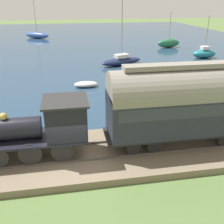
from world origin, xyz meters
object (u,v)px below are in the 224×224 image
sailboat_blue (37,35)px  rowboat_near_shore (169,94)px  passenger_coach (188,101)px  steam_locomotive (41,125)px  sailboat_teal (204,53)px  sailboat_green (169,43)px  sailboat_navy (121,61)px  rowboat_far_out (176,80)px  rowboat_mid_harbor (86,84)px

sailboat_blue → rowboat_near_shore: 41.79m
passenger_coach → rowboat_near_shore: passenger_coach is taller
steam_locomotive → sailboat_teal: size_ratio=1.07×
sailboat_blue → rowboat_near_shore: sailboat_blue is taller
sailboat_green → sailboat_blue: (15.62, 23.53, -0.08)m
sailboat_navy → sailboat_green: (11.29, -10.74, 0.21)m
steam_locomotive → sailboat_green: bearing=-30.9°
steam_locomotive → rowboat_far_out: size_ratio=2.47×
passenger_coach → rowboat_near_shore: bearing=-16.7°
sailboat_teal → rowboat_near_shore: size_ratio=2.46×
sailboat_green → rowboat_far_out: size_ratio=2.34×
sailboat_green → rowboat_far_out: (-19.62, 6.76, -0.51)m
steam_locomotive → rowboat_mid_harbor: size_ratio=2.70×
sailboat_teal → sailboat_blue: sailboat_blue is taller
rowboat_far_out → rowboat_near_shore: bearing=109.0°
steam_locomotive → sailboat_teal: (22.86, -21.04, -1.49)m
sailboat_teal → rowboat_far_out: bearing=142.5°
sailboat_navy → sailboat_teal: (2.12, -12.59, 0.13)m
steam_locomotive → rowboat_mid_harbor: steam_locomotive is taller
sailboat_green → rowboat_far_out: bearing=152.1°
rowboat_mid_harbor → sailboat_blue: bearing=11.5°
sailboat_teal → rowboat_far_out: 13.54m
steam_locomotive → sailboat_blue: sailboat_blue is taller
sailboat_teal → sailboat_green: sailboat_green is taller
sailboat_navy → sailboat_blue: (26.92, 12.79, 0.13)m
sailboat_green → sailboat_navy: bearing=127.5°
passenger_coach → sailboat_teal: bearing=-30.3°
steam_locomotive → sailboat_blue: (47.65, 4.33, -1.49)m
passenger_coach → rowboat_mid_harbor: size_ratio=3.87×
sailboat_green → passenger_coach: bearing=151.3°
rowboat_near_shore → rowboat_far_out: (3.93, -2.22, 0.06)m
passenger_coach → sailboat_navy: 20.89m
sailboat_blue → rowboat_far_out: 39.03m
rowboat_near_shore → rowboat_mid_harbor: (3.89, 7.05, 0.09)m
passenger_coach → sailboat_green: (32.03, -11.52, -2.19)m
passenger_coach → rowboat_near_shore: 9.27m
passenger_coach → rowboat_far_out: size_ratio=3.54×
sailboat_navy → sailboat_teal: 12.77m
sailboat_navy → rowboat_mid_harbor: sailboat_navy is taller
steam_locomotive → rowboat_near_shore: size_ratio=2.64×
sailboat_teal → rowboat_mid_harbor: sailboat_teal is taller
sailboat_teal → sailboat_green: 9.35m
sailboat_green → rowboat_far_out: sailboat_green is taller
rowboat_mid_harbor → rowboat_near_shore: bearing=-119.4°
sailboat_navy → rowboat_mid_harbor: bearing=127.7°
rowboat_far_out → rowboat_mid_harbor: rowboat_mid_harbor is taller
sailboat_green → rowboat_far_out: 20.76m
passenger_coach → sailboat_blue: bearing=14.1°
sailboat_navy → sailboat_green: sailboat_navy is taller
passenger_coach → rowboat_near_shore: size_ratio=3.79×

